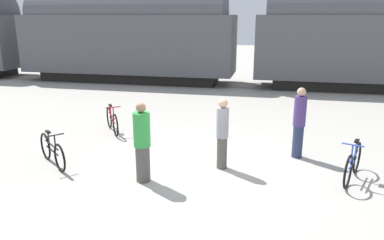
# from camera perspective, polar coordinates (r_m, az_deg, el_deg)

# --- Properties ---
(ground_plane) EXTENTS (80.00, 80.00, 0.00)m
(ground_plane) POSITION_cam_1_polar(r_m,az_deg,el_deg) (9.13, 1.81, -7.48)
(ground_plane) COLOR #A8A399
(freight_train) EXTENTS (50.40, 2.83, 4.97)m
(freight_train) POSITION_cam_1_polar(r_m,az_deg,el_deg) (19.88, 8.13, 12.65)
(freight_train) COLOR black
(freight_train) RESTS_ON ground_plane
(rail_near) EXTENTS (62.40, 0.07, 0.01)m
(rail_near) POSITION_cam_1_polar(r_m,az_deg,el_deg) (19.48, 7.68, 4.90)
(rail_near) COLOR #4C4238
(rail_near) RESTS_ON ground_plane
(rail_far) EXTENTS (62.40, 0.07, 0.01)m
(rail_far) POSITION_cam_1_polar(r_m,az_deg,el_deg) (20.88, 8.02, 5.60)
(rail_far) COLOR #4C4238
(rail_far) RESTS_ON ground_plane
(bicycle_maroon) EXTENTS (1.02, 1.42, 0.88)m
(bicycle_maroon) POSITION_cam_1_polar(r_m,az_deg,el_deg) (12.12, -12.07, -0.08)
(bicycle_maroon) COLOR black
(bicycle_maroon) RESTS_ON ground_plane
(bicycle_blue) EXTENTS (0.67, 1.64, 0.93)m
(bicycle_blue) POSITION_cam_1_polar(r_m,az_deg,el_deg) (9.14, 23.30, -6.12)
(bicycle_blue) COLOR black
(bicycle_blue) RESTS_ON ground_plane
(bicycle_black) EXTENTS (1.38, 1.15, 0.87)m
(bicycle_black) POSITION_cam_1_polar(r_m,az_deg,el_deg) (9.84, -20.53, -4.45)
(bicycle_black) COLOR black
(bicycle_black) RESTS_ON ground_plane
(person_in_green) EXTENTS (0.37, 0.37, 1.80)m
(person_in_green) POSITION_cam_1_polar(r_m,az_deg,el_deg) (8.25, -7.60, -3.46)
(person_in_green) COLOR #514C47
(person_in_green) RESTS_ON ground_plane
(person_in_grey) EXTENTS (0.29, 0.29, 1.73)m
(person_in_grey) POSITION_cam_1_polar(r_m,az_deg,el_deg) (8.92, 4.64, -2.01)
(person_in_grey) COLOR #514C47
(person_in_grey) RESTS_ON ground_plane
(person_in_purple) EXTENTS (0.31, 0.31, 1.85)m
(person_in_purple) POSITION_cam_1_polar(r_m,az_deg,el_deg) (9.96, 16.01, -0.36)
(person_in_purple) COLOR #283351
(person_in_purple) RESTS_ON ground_plane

